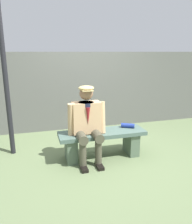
% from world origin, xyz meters
% --- Properties ---
extents(ground_plane, '(30.00, 30.00, 0.00)m').
position_xyz_m(ground_plane, '(0.00, 0.00, 0.00)').
color(ground_plane, '#60714A').
extents(bench, '(1.48, 0.44, 0.47)m').
position_xyz_m(bench, '(0.00, 0.00, 0.31)').
color(bench, '#486056').
rests_on(bench, ground).
extents(seated_man, '(0.63, 0.59, 1.26)m').
position_xyz_m(seated_man, '(0.28, 0.07, 0.70)').
color(seated_man, tan).
rests_on(seated_man, ground).
extents(rolled_magazine, '(0.24, 0.18, 0.08)m').
position_xyz_m(rolled_magazine, '(-0.50, -0.07, 0.51)').
color(rolled_magazine, navy).
rests_on(rolled_magazine, bench).
extents(stadium_wall, '(12.00, 0.24, 1.78)m').
position_xyz_m(stadium_wall, '(0.00, -1.71, 0.89)').
color(stadium_wall, '#5A5B56').
rests_on(stadium_wall, ground).
extents(lamp_post, '(0.20, 0.20, 2.89)m').
position_xyz_m(lamp_post, '(1.51, -0.58, 1.79)').
color(lamp_post, black).
rests_on(lamp_post, ground).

